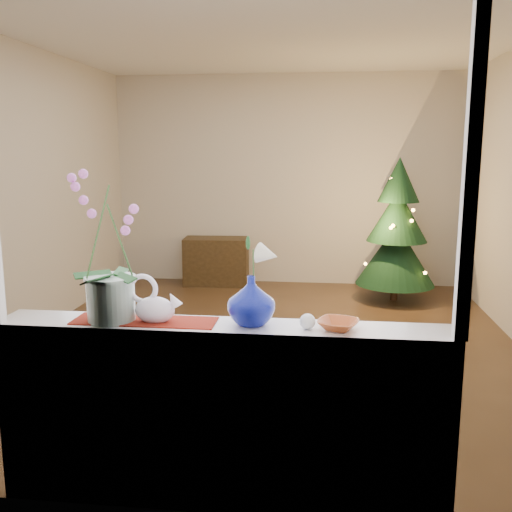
{
  "coord_description": "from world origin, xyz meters",
  "views": [
    {
      "loc": [
        0.47,
        -4.95,
        1.74
      ],
      "look_at": [
        0.05,
        -1.4,
        1.07
      ],
      "focal_mm": 40.0,
      "sensor_mm": 36.0,
      "label": 1
    }
  ],
  "objects": [
    {
      "name": "window_frame",
      "position": [
        0.0,
        -2.47,
        1.7
      ],
      "size": [
        2.22,
        0.06,
        1.6
      ],
      "primitive_type": null,
      "color": "white",
      "rests_on": "windowsill"
    },
    {
      "name": "ground",
      "position": [
        0.0,
        0.0,
        0.0
      ],
      "size": [
        5.0,
        5.0,
        0.0
      ],
      "primitive_type": "plane",
      "color": "#382516",
      "rests_on": "ground"
    },
    {
      "name": "runner",
      "position": [
        -0.38,
        -2.37,
        0.92
      ],
      "size": [
        0.7,
        0.2,
        0.01
      ],
      "primitive_type": "cube",
      "color": "maroon",
      "rests_on": "windowsill"
    },
    {
      "name": "swan",
      "position": [
        -0.32,
        -2.38,
        1.03
      ],
      "size": [
        0.27,
        0.13,
        0.22
      ],
      "primitive_type": null,
      "rotation": [
        0.0,
        0.0,
        -0.02
      ],
      "color": "white",
      "rests_on": "windowsill"
    },
    {
      "name": "side_table",
      "position": [
        -0.9,
        2.25,
        0.31
      ],
      "size": [
        0.84,
        0.45,
        0.62
      ],
      "primitive_type": "cube",
      "rotation": [
        0.0,
        0.0,
        0.05
      ],
      "color": "black",
      "rests_on": "ground"
    },
    {
      "name": "lily",
      "position": [
        0.14,
        -2.36,
        1.29
      ],
      "size": [
        0.15,
        0.09,
        0.2
      ],
      "primitive_type": null,
      "color": "silver",
      "rests_on": "blue_vase"
    },
    {
      "name": "xmas_tree",
      "position": [
        1.32,
        1.72,
        0.83
      ],
      "size": [
        0.96,
        0.96,
        1.67
      ],
      "primitive_type": null,
      "rotation": [
        0.0,
        0.0,
        0.05
      ],
      "color": "#103219",
      "rests_on": "ground"
    },
    {
      "name": "wall_back",
      "position": [
        0.0,
        2.5,
        1.35
      ],
      "size": [
        4.5,
        0.1,
        2.7
      ],
      "primitive_type": "cube",
      "color": "beige",
      "rests_on": "ground"
    },
    {
      "name": "windowsill",
      "position": [
        0.0,
        -2.37,
        0.9
      ],
      "size": [
        2.2,
        0.26,
        0.04
      ],
      "primitive_type": "cube",
      "color": "white",
      "rests_on": "window_apron"
    },
    {
      "name": "amber_dish",
      "position": [
        0.55,
        -2.39,
        0.94
      ],
      "size": [
        0.2,
        0.2,
        0.04
      ],
      "primitive_type": "imported",
      "rotation": [
        0.0,
        0.0,
        -0.32
      ],
      "color": "#AF4F23",
      "rests_on": "windowsill"
    },
    {
      "name": "ceiling",
      "position": [
        0.0,
        0.0,
        2.7
      ],
      "size": [
        5.0,
        5.0,
        0.0
      ],
      "primitive_type": "plane",
      "color": "white",
      "rests_on": "wall_back"
    },
    {
      "name": "blue_vase",
      "position": [
        0.14,
        -2.36,
        1.06
      ],
      "size": [
        0.31,
        0.31,
        0.27
      ],
      "primitive_type": "imported",
      "rotation": [
        0.0,
        0.0,
        0.19
      ],
      "color": "#040D60",
      "rests_on": "windowsill"
    },
    {
      "name": "wall_front",
      "position": [
        0.0,
        -2.5,
        1.35
      ],
      "size": [
        4.5,
        0.1,
        2.7
      ],
      "primitive_type": "cube",
      "color": "beige",
      "rests_on": "ground"
    },
    {
      "name": "window_apron",
      "position": [
        0.0,
        -2.46,
        0.44
      ],
      "size": [
        2.2,
        0.08,
        0.88
      ],
      "primitive_type": "cube",
      "color": "white",
      "rests_on": "ground"
    },
    {
      "name": "paperweight",
      "position": [
        0.41,
        -2.4,
        0.96
      ],
      "size": [
        0.08,
        0.08,
        0.07
      ],
      "primitive_type": "sphere",
      "rotation": [
        0.0,
        0.0,
        -0.08
      ],
      "color": "silver",
      "rests_on": "windowsill"
    },
    {
      "name": "wall_left",
      "position": [
        -2.25,
        0.0,
        1.35
      ],
      "size": [
        0.1,
        5.0,
        2.7
      ],
      "primitive_type": "cube",
      "color": "beige",
      "rests_on": "ground"
    },
    {
      "name": "orchid_pot",
      "position": [
        -0.54,
        -2.38,
        1.29
      ],
      "size": [
        0.26,
        0.26,
        0.73
      ],
      "primitive_type": null,
      "rotation": [
        0.0,
        0.0,
        0.06
      ],
      "color": "silver",
      "rests_on": "windowsill"
    }
  ]
}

